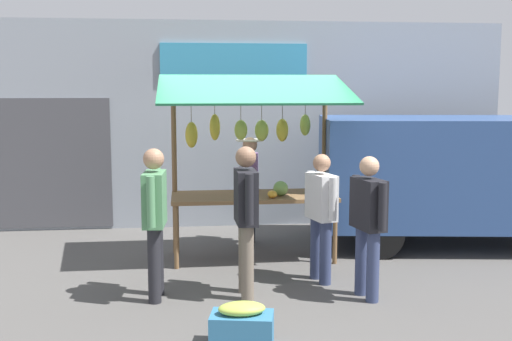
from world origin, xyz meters
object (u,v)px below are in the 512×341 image
at_px(market_stall, 254,145).
at_px(parked_van, 462,169).
at_px(vendor_with_sunhat, 250,182).
at_px(shopper_with_shopping_bag, 368,218).
at_px(produce_crate_near, 242,326).
at_px(shopper_in_striped_shirt, 246,210).
at_px(shopper_in_grey_tee, 155,212).
at_px(shopper_with_ponytail, 321,209).

xyz_separation_m(market_stall, parked_van, (-3.14, -0.39, -0.43)).
relative_size(vendor_with_sunhat, shopper_with_shopping_bag, 1.01).
relative_size(market_stall, produce_crate_near, 4.05).
distance_m(shopper_in_striped_shirt, shopper_in_grey_tee, 1.00).
xyz_separation_m(market_stall, shopper_in_striped_shirt, (0.26, 1.60, -0.57)).
relative_size(vendor_with_sunhat, parked_van, 0.35).
height_order(shopper_in_grey_tee, parked_van, parked_van).
xyz_separation_m(shopper_in_striped_shirt, produce_crate_near, (0.17, 1.37, -0.79)).
bearing_deg(shopper_with_shopping_bag, market_stall, 17.86).
bearing_deg(shopper_in_striped_shirt, shopper_in_grey_tee, 87.34).
relative_size(market_stall, parked_van, 0.54).
bearing_deg(vendor_with_sunhat, produce_crate_near, 2.10).
height_order(shopper_with_shopping_bag, produce_crate_near, shopper_with_shopping_bag).
relative_size(shopper_in_grey_tee, parked_van, 0.36).
xyz_separation_m(market_stall, shopper_in_grey_tee, (1.26, 1.57, -0.58)).
distance_m(vendor_with_sunhat, shopper_with_ponytail, 1.98).
distance_m(shopper_with_shopping_bag, parked_van, 3.05).
bearing_deg(shopper_in_grey_tee, shopper_with_shopping_bag, -91.87).
relative_size(vendor_with_sunhat, shopper_with_ponytail, 1.04).
xyz_separation_m(vendor_with_sunhat, shopper_in_striped_shirt, (0.29, 2.30, 0.04)).
distance_m(market_stall, shopper_in_striped_shirt, 1.72).
height_order(shopper_with_shopping_bag, shopper_with_ponytail, shopper_with_shopping_bag).
xyz_separation_m(vendor_with_sunhat, parked_van, (-3.11, 0.31, 0.18)).
bearing_deg(shopper_with_shopping_bag, shopper_with_ponytail, 17.53).
bearing_deg(market_stall, shopper_with_ponytail, 120.29).
bearing_deg(shopper_in_striped_shirt, parked_van, -60.76).
bearing_deg(shopper_in_grey_tee, shopper_with_ponytail, -73.81).
distance_m(market_stall, parked_van, 3.19).
bearing_deg(shopper_with_shopping_bag, shopper_in_striped_shirt, 68.14).
bearing_deg(market_stall, parked_van, -172.83).
bearing_deg(shopper_with_shopping_bag, produce_crate_near, 115.18).
height_order(shopper_with_ponytail, produce_crate_near, shopper_with_ponytail).
height_order(shopper_in_striped_shirt, parked_van, parked_van).
height_order(vendor_with_sunhat, parked_van, parked_van).
relative_size(market_stall, vendor_with_sunhat, 1.56).
bearing_deg(shopper_in_grey_tee, shopper_in_striped_shirt, -87.24).
height_order(market_stall, shopper_with_ponytail, market_stall).
distance_m(shopper_in_grey_tee, shopper_with_ponytail, 1.98).
height_order(shopper_in_grey_tee, shopper_with_shopping_bag, shopper_in_grey_tee).
bearing_deg(produce_crate_near, shopper_in_striped_shirt, -97.28).
relative_size(shopper_in_grey_tee, shopper_with_shopping_bag, 1.05).
bearing_deg(produce_crate_near, shopper_with_ponytail, -121.82).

